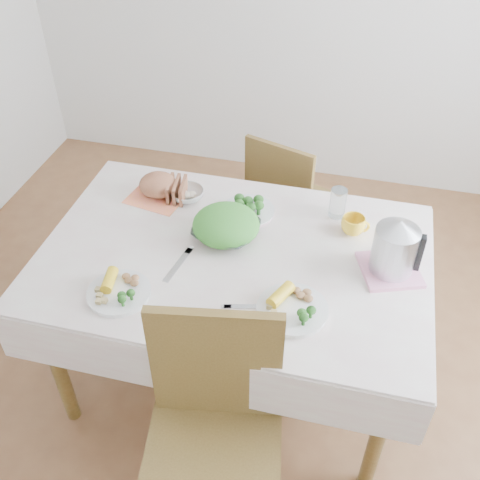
% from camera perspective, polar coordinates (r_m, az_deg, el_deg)
% --- Properties ---
extents(floor, '(3.60, 3.60, 0.00)m').
position_cam_1_polar(floor, '(2.74, -0.52, -13.32)').
color(floor, brown).
rests_on(floor, ground).
extents(dining_table, '(1.40, 0.90, 0.75)m').
position_cam_1_polar(dining_table, '(2.45, -0.57, -8.15)').
color(dining_table, brown).
rests_on(dining_table, floor).
extents(tablecloth, '(1.50, 1.00, 0.01)m').
position_cam_1_polar(tablecloth, '(2.18, -0.64, -1.53)').
color(tablecloth, silver).
rests_on(tablecloth, dining_table).
extents(chair_near, '(0.52, 0.52, 0.99)m').
position_cam_1_polar(chair_near, '(1.97, -2.88, -22.11)').
color(chair_near, brown).
rests_on(chair_near, floor).
extents(chair_far, '(0.49, 0.49, 0.85)m').
position_cam_1_polar(chair_far, '(3.00, 5.36, 4.61)').
color(chair_far, brown).
rests_on(chair_far, floor).
extents(salad_bowl, '(0.30, 0.30, 0.06)m').
position_cam_1_polar(salad_bowl, '(2.23, -1.41, 0.88)').
color(salad_bowl, white).
rests_on(salad_bowl, tablecloth).
extents(dinner_plate_left, '(0.27, 0.27, 0.02)m').
position_cam_1_polar(dinner_plate_left, '(2.06, -12.20, -5.26)').
color(dinner_plate_left, white).
rests_on(dinner_plate_left, tablecloth).
extents(dinner_plate_right, '(0.35, 0.35, 0.02)m').
position_cam_1_polar(dinner_plate_right, '(1.96, 5.33, -7.06)').
color(dinner_plate_right, white).
rests_on(dinner_plate_right, tablecloth).
extents(broccoli_plate, '(0.29, 0.29, 0.02)m').
position_cam_1_polar(broccoli_plate, '(2.37, 0.81, 2.94)').
color(broccoli_plate, beige).
rests_on(broccoli_plate, tablecloth).
extents(napkin, '(0.28, 0.28, 0.00)m').
position_cam_1_polar(napkin, '(2.50, -8.20, 4.59)').
color(napkin, '#FC8356').
rests_on(napkin, tablecloth).
extents(bread_loaf, '(0.19, 0.18, 0.10)m').
position_cam_1_polar(bread_loaf, '(2.47, -8.32, 5.64)').
color(bread_loaf, brown).
rests_on(bread_loaf, napkin).
extents(fruit_bowl, '(0.18, 0.18, 0.05)m').
position_cam_1_polar(fruit_bowl, '(2.45, -5.39, 4.64)').
color(fruit_bowl, white).
rests_on(fruit_bowl, tablecloth).
extents(yellow_mug, '(0.13, 0.13, 0.08)m').
position_cam_1_polar(yellow_mug, '(2.29, 11.43, 1.47)').
color(yellow_mug, yellow).
rests_on(yellow_mug, tablecloth).
extents(glass_tumbler, '(0.08, 0.08, 0.13)m').
position_cam_1_polar(glass_tumbler, '(2.36, 9.91, 3.75)').
color(glass_tumbler, white).
rests_on(glass_tumbler, tablecloth).
extents(pink_tray, '(0.27, 0.27, 0.02)m').
position_cam_1_polar(pink_tray, '(2.17, 14.94, -2.93)').
color(pink_tray, pink).
rests_on(pink_tray, tablecloth).
extents(electric_kettle, '(0.16, 0.16, 0.22)m').
position_cam_1_polar(electric_kettle, '(2.10, 15.46, -0.69)').
color(electric_kettle, '#B2B5BA').
rests_on(electric_kettle, pink_tray).
extents(fork_left, '(0.06, 0.20, 0.00)m').
position_cam_1_polar(fork_left, '(2.14, -6.31, -2.51)').
color(fork_left, silver).
rests_on(fork_left, tablecloth).
extents(knife, '(0.17, 0.06, 0.00)m').
position_cam_1_polar(knife, '(1.98, 0.76, -6.76)').
color(knife, silver).
rests_on(knife, tablecloth).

